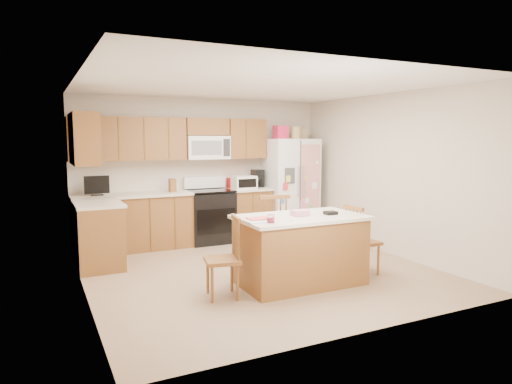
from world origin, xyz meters
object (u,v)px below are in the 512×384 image
stove (210,215)px  refrigerator (290,186)px  island (300,250)px  windsor_chair_left (224,259)px  windsor_chair_back (271,233)px  windsor_chair_right (361,242)px

stove → refrigerator: 1.63m
island → windsor_chair_left: size_ratio=1.70×
island → windsor_chair_left: (-1.03, -0.03, 0.01)m
windsor_chair_left → windsor_chair_back: 1.33m
windsor_chair_left → windsor_chair_back: windsor_chair_back is taller
island → windsor_chair_back: bearing=89.1°
island → windsor_chair_left: 1.03m
refrigerator → island: bearing=-117.6°
stove → island: size_ratio=0.71×
windsor_chair_left → windsor_chair_right: size_ratio=1.01×
island → windsor_chair_back: windsor_chair_back is taller
refrigerator → windsor_chair_right: bearing=-99.1°
refrigerator → island: refrigerator is taller
stove → windsor_chair_right: stove is taller
stove → island: bearing=-85.6°
refrigerator → windsor_chair_back: bearing=-126.6°
stove → windsor_chair_back: size_ratio=1.08×
refrigerator → windsor_chair_left: (-2.39, -2.64, -0.48)m
windsor_chair_left → stove: bearing=73.1°
island → windsor_chair_left: bearing=-178.3°
refrigerator → windsor_chair_right: size_ratio=2.20×
refrigerator → windsor_chair_left: 3.60m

